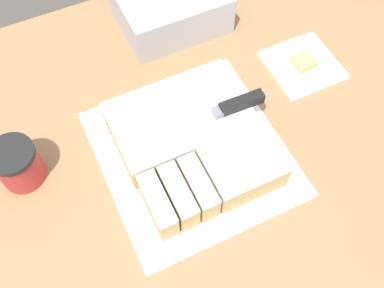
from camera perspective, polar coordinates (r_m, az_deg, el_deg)
ground_plane at (r=1.73m, az=-0.19°, el=-16.93°), size 8.00×8.00×0.00m
countertop at (r=1.30m, az=-0.25°, el=-12.33°), size 1.40×1.10×0.88m
cake_board at (r=0.91m, az=-0.00°, el=-1.18°), size 0.36×0.38×0.01m
cake at (r=0.88m, az=0.08°, el=0.22°), size 0.27×0.29×0.07m
knife at (r=0.87m, az=4.65°, el=4.57°), size 0.26×0.03×0.02m
coffee_cup at (r=0.91m, az=-21.27°, el=-2.42°), size 0.09×0.09×0.09m
paper_napkin at (r=1.07m, az=13.88°, el=9.73°), size 0.15×0.15×0.01m
brownie at (r=1.07m, az=14.02°, el=10.14°), size 0.05×0.05×0.02m
storage_box at (r=1.11m, az=-2.73°, el=17.01°), size 0.24×0.19×0.10m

